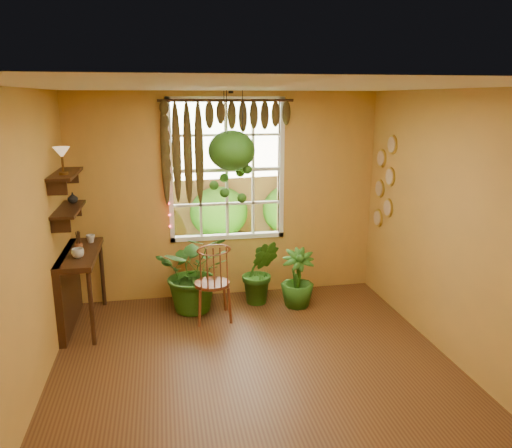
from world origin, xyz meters
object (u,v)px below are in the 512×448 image
Objects in this scene: counter_ledge at (72,281)px; potted_plant_mid at (260,272)px; hanging_basket at (232,156)px; potted_plant_left at (195,271)px; windsor_chair at (213,294)px.

potted_plant_mid is (2.27, 0.23, -0.12)m from counter_ledge.
counter_ledge is 2.41m from hanging_basket.
counter_ledge is at bearing -173.36° from potted_plant_left.
hanging_basket reaches higher than potted_plant_mid.
windsor_chair is 1.71m from hanging_basket.
potted_plant_mid is 1.52m from hanging_basket.
counter_ledge is at bearing 171.77° from windsor_chair.
potted_plant_left is at bearing 6.64° from counter_ledge.
potted_plant_left is 1.51m from hanging_basket.
potted_plant_mid is at bearing 27.08° from windsor_chair.
counter_ledge is 1.63m from windsor_chair.
potted_plant_mid is 0.63× the size of hanging_basket.
windsor_chair is at bearing -59.84° from potted_plant_left.
windsor_chair is 0.41m from potted_plant_left.
hanging_basket reaches higher than windsor_chair.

